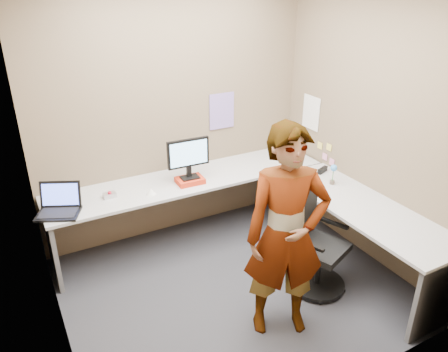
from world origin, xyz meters
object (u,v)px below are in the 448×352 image
desk (254,204)px  monitor (188,155)px  office_chair (314,249)px  person (286,235)px

desk → monitor: bearing=133.5°
desk → office_chair: 0.75m
monitor → office_chair: 1.52m
monitor → person: 1.49m
desk → monitor: size_ratio=6.79×
desk → office_chair: office_chair is taller
office_chair → person: bearing=-174.9°
person → office_chair: bearing=48.9°
office_chair → desk: bearing=86.2°
person → monitor: bearing=117.6°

